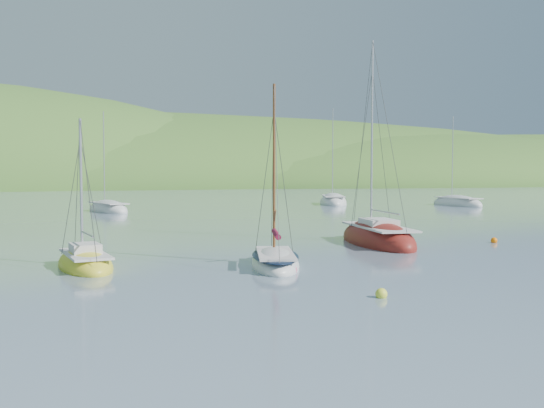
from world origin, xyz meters
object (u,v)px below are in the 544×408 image
object	(u,v)px
daysailer_white	(275,262)
distant_sloop_d	(457,204)
sloop_red	(377,240)
sailboat_yellow	(85,264)
distant_sloop_b	(333,203)
distant_sloop_a	(108,210)

from	to	relation	value
daysailer_white	distant_sloop_d	world-z (taller)	distant_sloop_d
sloop_red	distant_sloop_d	xyz separation A→B (m)	(27.55, 32.24, -0.04)
sloop_red	sailboat_yellow	world-z (taller)	sloop_red
distant_sloop_b	sailboat_yellow	bearing A→B (deg)	-106.26
distant_sloop_a	distant_sloop_d	bearing A→B (deg)	-20.14
daysailer_white	distant_sloop_b	xyz separation A→B (m)	(22.53, 45.88, 0.01)
distant_sloop_a	distant_sloop_b	world-z (taller)	distant_sloop_b
distant_sloop_a	distant_sloop_b	distance (m)	28.66
sailboat_yellow	distant_sloop_d	distance (m)	56.86
sailboat_yellow	distant_sloop_b	size ratio (longest dim) A/B	0.53
distant_sloop_b	distant_sloop_d	distance (m)	15.18
sloop_red	sailboat_yellow	size ratio (longest dim) A/B	1.80
sailboat_yellow	distant_sloop_d	bearing A→B (deg)	29.90
daysailer_white	distant_sloop_a	size ratio (longest dim) A/B	0.76
sloop_red	daysailer_white	bearing A→B (deg)	-136.74
distant_sloop_d	sloop_red	bearing A→B (deg)	-135.13
daysailer_white	sailboat_yellow	xyz separation A→B (m)	(-7.99, 2.06, -0.03)
sailboat_yellow	distant_sloop_b	distance (m)	53.40
sailboat_yellow	daysailer_white	bearing A→B (deg)	-24.29
daysailer_white	distant_sloop_b	bearing A→B (deg)	77.93
daysailer_white	distant_sloop_d	bearing A→B (deg)	61.14
distant_sloop_b	sloop_red	bearing A→B (deg)	-91.26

